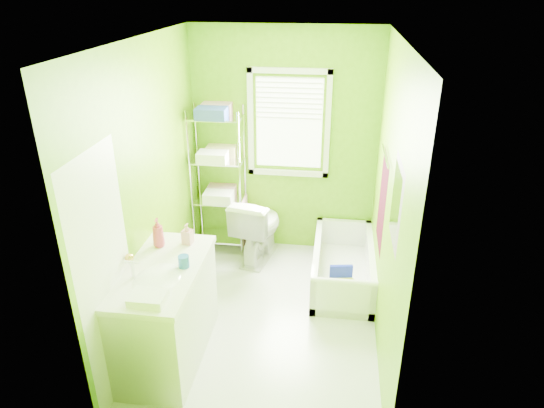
# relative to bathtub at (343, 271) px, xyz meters

# --- Properties ---
(ground) EXTENTS (2.90, 2.90, 0.00)m
(ground) POSITION_rel_bathtub_xyz_m (-0.73, -0.71, -0.14)
(ground) COLOR silver
(ground) RESTS_ON ground
(room_envelope) EXTENTS (2.14, 2.94, 2.62)m
(room_envelope) POSITION_rel_bathtub_xyz_m (-0.73, -0.71, 1.41)
(room_envelope) COLOR #5F9B07
(room_envelope) RESTS_ON ground
(window) EXTENTS (0.92, 0.05, 1.22)m
(window) POSITION_rel_bathtub_xyz_m (-0.68, 0.71, 1.47)
(window) COLOR white
(window) RESTS_ON ground
(door) EXTENTS (0.09, 0.80, 2.00)m
(door) POSITION_rel_bathtub_xyz_m (-1.77, -1.71, 0.86)
(door) COLOR white
(door) RESTS_ON ground
(right_wall_decor) EXTENTS (0.04, 1.48, 1.17)m
(right_wall_decor) POSITION_rel_bathtub_xyz_m (0.30, -0.73, 1.18)
(right_wall_decor) COLOR #440718
(right_wall_decor) RESTS_ON ground
(bathtub) EXTENTS (0.64, 1.36, 0.44)m
(bathtub) POSITION_rel_bathtub_xyz_m (0.00, 0.00, 0.00)
(bathtub) COLOR white
(bathtub) RESTS_ON ground
(toilet) EXTENTS (0.60, 0.86, 0.81)m
(toilet) POSITION_rel_bathtub_xyz_m (-0.99, 0.39, 0.26)
(toilet) COLOR white
(toilet) RESTS_ON ground
(vanity) EXTENTS (0.61, 1.19, 1.16)m
(vanity) POSITION_rel_bathtub_xyz_m (-1.49, -1.35, 0.33)
(vanity) COLOR silver
(vanity) RESTS_ON ground
(wire_shelf_unit) EXTENTS (0.60, 0.48, 1.77)m
(wire_shelf_unit) POSITION_rel_bathtub_xyz_m (-1.45, 0.55, 0.95)
(wire_shelf_unit) COLOR silver
(wire_shelf_unit) RESTS_ON ground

